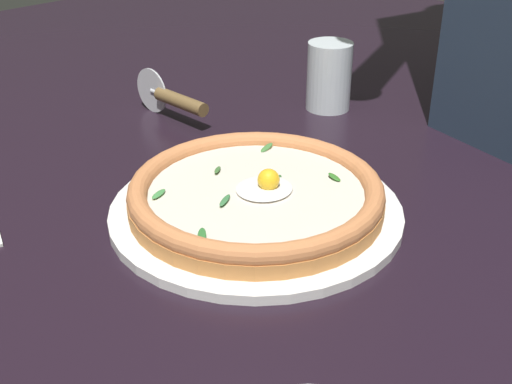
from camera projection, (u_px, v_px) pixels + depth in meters
name	position (u px, v px, depth m)	size (l,w,h in m)	color
ground_plane	(239.00, 224.00, 0.81)	(2.40, 2.40, 0.03)	black
pizza_plate	(256.00, 211.00, 0.80)	(0.35, 0.35, 0.01)	white
pizza	(256.00, 193.00, 0.79)	(0.31, 0.31, 0.05)	#CE8343
pizza_cutter	(173.00, 99.00, 1.05)	(0.02, 0.16, 0.07)	silver
drinking_glass	(329.00, 81.00, 1.09)	(0.07, 0.07, 0.11)	silver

